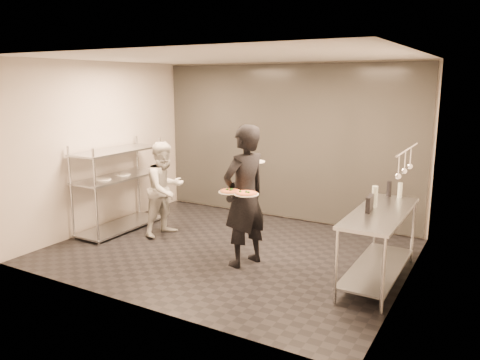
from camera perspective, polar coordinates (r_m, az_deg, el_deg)
The scene contains 13 objects.
room_shell at distance 7.70m, azimuth 3.09°, elevation 3.93°, with size 5.00×4.00×2.80m.
pass_rack at distance 8.11m, azimuth -14.56°, elevation -0.57°, with size 0.60×1.60×1.50m.
prep_counter at distance 6.06m, azimuth 16.60°, elevation -6.31°, with size 0.60×1.80×0.92m.
utensil_rail at distance 5.80m, azimuth 19.52°, elevation 2.06°, with size 0.07×1.20×0.31m.
waiter at distance 6.27m, azimuth 0.57°, elevation -1.99°, with size 0.70×0.46×1.92m, color black.
chef at distance 7.66m, azimuth -9.12°, elevation -1.07°, with size 0.75×0.58×1.53m, color beige.
pizza_plate_near at distance 6.09m, azimuth -1.24°, elevation -1.38°, with size 0.30×0.30×0.05m.
pizza_plate_far at distance 5.96m, azimuth 0.79°, elevation -1.65°, with size 0.32×0.32×0.05m.
salad_plate at distance 6.47m, azimuth 1.69°, elevation 2.41°, with size 0.31×0.31×0.07m.
pos_monitor at distance 5.91m, azimuth 15.53°, elevation -2.77°, with size 0.05×0.27×0.19m, color black.
bottle_green at distance 6.13m, azimuth 16.10°, elevation -1.92°, with size 0.07×0.07×0.27m, color #95A396.
bottle_clear at distance 6.71m, azimuth 18.92°, elevation -1.19°, with size 0.06×0.06×0.21m, color #95A396.
bottle_dark at distance 6.73m, azimuth 17.70°, elevation -1.02°, with size 0.06×0.06×0.22m, color black.
Camera 1 is at (3.42, -5.64, 2.48)m, focal length 35.00 mm.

